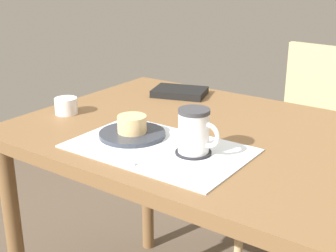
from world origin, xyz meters
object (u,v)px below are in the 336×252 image
object	(u,v)px
coffee_mug	(195,131)
small_book	(180,92)
sugar_bowl	(66,106)
pastry_plate	(132,134)
dining_table	(211,161)
wooden_chair	(314,148)
pastry	(132,124)

from	to	relation	value
coffee_mug	small_book	bearing A→B (deg)	127.79
sugar_bowl	pastry_plate	bearing A→B (deg)	-7.98
dining_table	coffee_mug	xyz separation A→B (m)	(0.05, -0.17, 0.15)
wooden_chair	pastry	xyz separation A→B (m)	(-0.23, -0.86, 0.30)
wooden_chair	pastry	size ratio (longest dim) A/B	11.23
coffee_mug	dining_table	bearing A→B (deg)	106.16
wooden_chair	pastry	distance (m)	0.94
pastry	wooden_chair	bearing A→B (deg)	74.87
dining_table	pastry_plate	world-z (taller)	pastry_plate
wooden_chair	sugar_bowl	bearing A→B (deg)	60.66
wooden_chair	coffee_mug	bearing A→B (deg)	91.50
sugar_bowl	small_book	distance (m)	0.41
pastry	sugar_bowl	bearing A→B (deg)	172.02
dining_table	small_book	world-z (taller)	small_book
wooden_chair	pastry_plate	xyz separation A→B (m)	(-0.23, -0.86, 0.27)
dining_table	pastry_plate	distance (m)	0.24
wooden_chair	pastry	world-z (taller)	wooden_chair
coffee_mug	small_book	size ratio (longest dim) A/B	0.61
pastry	coffee_mug	distance (m)	0.20
pastry_plate	pastry	size ratio (longest dim) A/B	2.28
wooden_chair	sugar_bowl	size ratio (longest dim) A/B	12.53
dining_table	small_book	xyz separation A→B (m)	(-0.28, 0.25, 0.10)
dining_table	small_book	bearing A→B (deg)	137.87
wooden_chair	pastry_plate	bearing A→B (deg)	78.52
pastry_plate	pastry	bearing A→B (deg)	0.00
dining_table	pastry	xyz separation A→B (m)	(-0.15, -0.16, 0.13)
dining_table	small_book	size ratio (longest dim) A/B	6.07
pastry_plate	coffee_mug	distance (m)	0.21
pastry	small_book	bearing A→B (deg)	106.79
dining_table	wooden_chair	world-z (taller)	wooden_chair
dining_table	coffee_mug	distance (m)	0.23
pastry	coffee_mug	bearing A→B (deg)	-1.23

